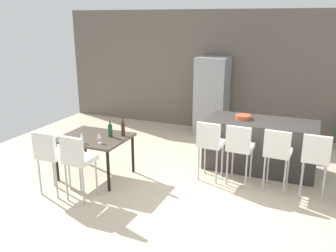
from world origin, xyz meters
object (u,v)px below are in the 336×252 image
bar_chair_left (210,142)px  wine_bottle_end (110,130)px  dining_table (95,140)px  wine_bottle_right (123,129)px  bar_chair_right (278,151)px  dining_chair_far (77,158)px  refrigerator (212,96)px  dining_chair_near (50,153)px  bar_chair_far (316,156)px  wine_glass_left (82,135)px  wine_glass_middle (99,136)px  bar_chair_middle (240,145)px  kitchen_island (260,145)px  fruit_bowl (243,117)px

bar_chair_left → wine_bottle_end: 1.72m
dining_table → wine_bottle_end: size_ratio=4.01×
bar_chair_left → wine_bottle_right: (-1.45, -0.41, 0.17)m
bar_chair_right → wine_bottle_end: (-2.73, -0.53, 0.15)m
dining_chair_far → wine_bottle_right: wine_bottle_right is taller
wine_bottle_right → refrigerator: bearing=75.9°
dining_chair_near → bar_chair_far: bearing=21.2°
wine_glass_left → wine_glass_middle: bearing=19.5°
bar_chair_far → dining_chair_far: (-3.29, -1.48, 0.00)m
wine_bottle_end → wine_glass_middle: (0.01, -0.36, 0.01)m
wine_glass_middle → bar_chair_middle: bearing=22.7°
refrigerator → bar_chair_far: bearing=-46.8°
bar_chair_middle → wine_bottle_end: bar_chair_middle is taller
dining_chair_near → wine_bottle_right: 1.29m
refrigerator → wine_bottle_end: bearing=-106.7°
kitchen_island → refrigerator: size_ratio=1.06×
dining_chair_near → wine_glass_middle: bearing=48.4°
bar_chair_right → dining_chair_near: (-3.24, -1.48, 0.00)m
bar_chair_left → wine_glass_middle: bar_chair_left is taller
dining_chair_far → wine_glass_middle: size_ratio=6.03×
bar_chair_right → wine_glass_middle: (-2.72, -0.88, 0.17)m
bar_chair_far → dining_table: size_ratio=0.91×
dining_chair_near → refrigerator: refrigerator is taller
bar_chair_right → fruit_bowl: (-0.73, 0.84, 0.26)m
wine_bottle_right → dining_table: bearing=-151.3°
wine_bottle_end → wine_glass_left: (-0.26, -0.45, 0.01)m
fruit_bowl → kitchen_island: bearing=-1.8°
bar_chair_right → wine_glass_middle: 2.86m
wine_bottle_right → wine_bottle_end: bearing=-145.8°
bar_chair_far → wine_glass_left: size_ratio=6.03×
bar_chair_middle → wine_glass_left: bearing=-157.7°
dining_table → refrigerator: refrigerator is taller
dining_table → fruit_bowl: (2.25, 1.49, 0.29)m
dining_table → wine_bottle_right: wine_bottle_right is taller
bar_chair_middle → refrigerator: refrigerator is taller
wine_bottle_end → refrigerator: refrigerator is taller
refrigerator → fruit_bowl: (1.08, -1.68, 0.04)m
bar_chair_right → wine_bottle_right: 2.59m
kitchen_island → bar_chair_left: bar_chair_left is taller
dining_chair_near → wine_glass_middle: dining_chair_near is taller
bar_chair_middle → dining_table: (-2.38, -0.64, -0.03)m
dining_chair_far → refrigerator: 4.11m
dining_table → wine_bottle_right: size_ratio=3.60×
kitchen_island → wine_bottle_right: (-2.16, -1.24, 0.41)m
kitchen_island → wine_bottle_right: 2.52m
dining_table → dining_chair_near: dining_chair_near is taller
dining_chair_far → fruit_bowl: size_ratio=3.65×
bar_chair_middle → fruit_bowl: size_ratio=3.65×
dining_table → wine_bottle_right: 0.53m
bar_chair_right → dining_table: (-2.98, -0.64, -0.03)m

